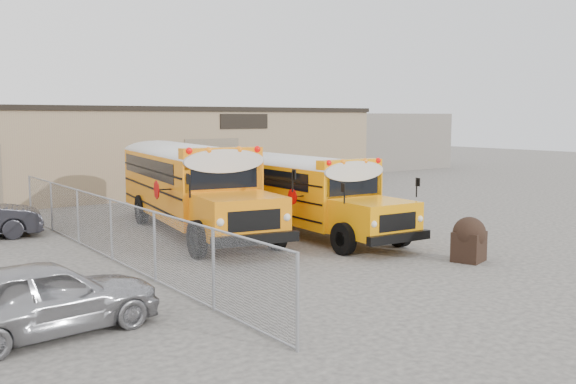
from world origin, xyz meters
TOP-DOWN VIEW (x-y plane):
  - ground at (0.00, 0.00)m, footprint 120.00×120.00m
  - warehouse at (-0.00, 19.99)m, footprint 30.20×10.20m
  - chainlink_fence at (-6.00, 3.00)m, footprint 0.07×18.07m
  - distant_building_right at (24.00, 24.00)m, footprint 10.00×8.00m
  - school_bus_left at (-0.73, 12.66)m, footprint 4.44×11.26m
  - school_bus_right at (1.61, 9.35)m, footprint 3.19×9.73m
  - tarp_bundle at (2.29, -3.12)m, footprint 1.05×1.00m
  - car_silver at (-9.37, -2.50)m, footprint 4.48×2.15m

SIDE VIEW (x-z plane):
  - ground at x=0.00m, z-range 0.00..0.00m
  - tarp_bundle at x=2.29m, z-range 0.02..1.31m
  - car_silver at x=-9.37m, z-range 0.00..1.48m
  - chainlink_fence at x=-6.00m, z-range 0.00..1.80m
  - school_bus_right at x=1.61m, z-range 0.22..3.03m
  - school_bus_left at x=-0.73m, z-range 0.25..3.46m
  - distant_building_right at x=24.00m, z-range 0.00..4.40m
  - warehouse at x=0.00m, z-range 0.04..4.71m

